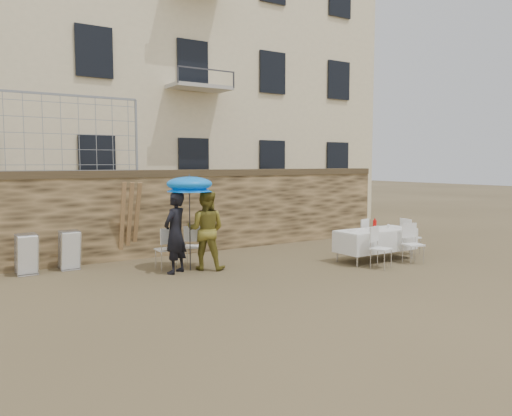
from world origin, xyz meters
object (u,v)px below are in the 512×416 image
banquet_table (376,231)px  chair_stack_left (25,253)px  man_suit (175,233)px  umbrella (189,187)px  couple_chair_left (166,248)px  table_chair_front_left (381,248)px  table_chair_back (359,237)px  soda_bottle (375,225)px  table_chair_side (410,236)px  woman_dress (206,230)px  couple_chair_right (194,245)px  chair_stack_right (68,249)px  table_chair_front_right (413,244)px

banquet_table → chair_stack_left: (-7.58, 3.09, -0.27)m
man_suit → umbrella: (0.40, 0.10, 0.99)m
man_suit → couple_chair_left: size_ratio=1.88×
table_chair_front_left → table_chair_back: (0.80, 1.55, 0.00)m
umbrella → table_chair_back: size_ratio=2.09×
soda_bottle → table_chair_side: size_ratio=0.27×
man_suit → chair_stack_left: 3.33m
table_chair_side → woman_dress: bearing=82.4°
couple_chair_left → chair_stack_left: (-2.79, 1.22, -0.02)m
couple_chair_right → man_suit: bearing=71.9°
chair_stack_left → soda_bottle: bearing=-23.7°
table_chair_back → chair_stack_left: (-7.78, 2.29, -0.02)m
man_suit → soda_bottle: (4.60, -1.48, 0.00)m
man_suit → couple_chair_right: bearing=-175.1°
man_suit → chair_stack_right: size_ratio=1.96×
table_chair_side → table_chair_front_right: bearing=138.4°
chair_stack_left → chair_stack_right: 0.90m
table_chair_side → umbrella: bearing=82.2°
umbrella → chair_stack_left: size_ratio=2.18×
soda_bottle → table_chair_back: size_ratio=0.27×
table_chair_back → table_chair_side: (1.20, -0.70, 0.00)m
table_chair_front_left → couple_chair_left: bearing=130.3°
couple_chair_right → banquet_table: size_ratio=0.46×
table_chair_front_left → table_chair_side: bearing=5.3°
table_chair_front_left → banquet_table: bearing=33.6°
man_suit → chair_stack_right: 2.62m
table_chair_front_left → table_chair_front_right: same height
soda_bottle → table_chair_front_right: 1.02m
banquet_table → table_chair_side: table_chair_side is taller
banquet_table → umbrella: bearing=162.0°
banquet_table → table_chair_back: size_ratio=2.19×
woman_dress → table_chair_side: (5.45, -1.23, -0.43)m
couple_chair_right → couple_chair_left: bearing=33.7°
woman_dress → table_chair_back: bearing=-148.2°
woman_dress → chair_stack_right: (-2.64, 1.77, -0.45)m
chair_stack_left → couple_chair_left: bearing=-23.6°
umbrella → chair_stack_left: umbrella is taller
soda_bottle → chair_stack_right: size_ratio=0.28×
table_chair_back → table_chair_front_left: bearing=46.7°
couple_chair_right → banquet_table: 4.51m
table_chair_back → couple_chair_left: bearing=-28.1°
table_chair_front_right → chair_stack_right: bearing=166.4°
soda_bottle → man_suit: bearing=162.2°
table_chair_front_right → couple_chair_left: bearing=168.2°
woman_dress → table_chair_side: 5.60m
couple_chair_left → banquet_table: bearing=158.0°
woman_dress → couple_chair_left: bearing=2.6°
banquet_table → soda_bottle: bearing=-143.1°
couple_chair_left → soda_bottle: bearing=155.6°
table_chair_front_right → chair_stack_left: bearing=169.1°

